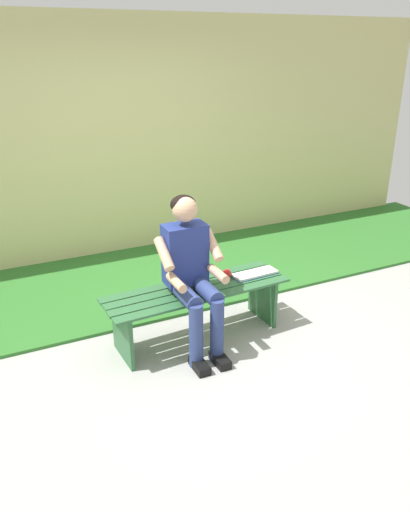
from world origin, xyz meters
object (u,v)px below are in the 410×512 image
bench_near (197,301)px  apple (227,274)px  book_open (255,274)px  person_seated (191,269)px

bench_near → apple: (-0.32, -0.07, 0.16)m
apple → book_open: apple is taller
person_seated → book_open: person_seated is taller
bench_near → person_seated: (0.10, 0.10, 0.35)m
apple → book_open: bearing=168.4°
person_seated → book_open: 0.71m
book_open → person_seated: bearing=7.4°
bench_near → book_open: bearing=-178.1°
person_seated → book_open: (-0.67, -0.12, -0.23)m
person_seated → book_open: size_ratio=3.04×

